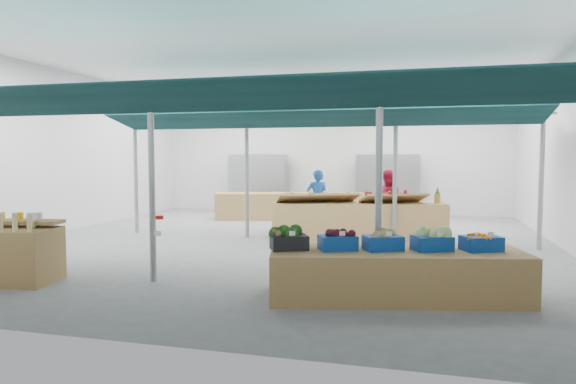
# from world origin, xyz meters

# --- Properties ---
(floor) EXTENTS (13.00, 13.00, 0.00)m
(floor) POSITION_xyz_m (0.00, 0.00, 0.00)
(floor) COLOR slate
(floor) RESTS_ON ground
(hall) EXTENTS (13.00, 13.00, 13.00)m
(hall) POSITION_xyz_m (0.00, 1.44, 2.65)
(hall) COLOR silver
(hall) RESTS_ON ground
(pole_grid) EXTENTS (10.00, 4.60, 3.00)m
(pole_grid) POSITION_xyz_m (0.75, -1.75, 1.81)
(pole_grid) COLOR gray
(pole_grid) RESTS_ON floor
(awnings) EXTENTS (9.50, 7.08, 0.30)m
(awnings) POSITION_xyz_m (0.75, -1.75, 2.78)
(awnings) COLOR black
(awnings) RESTS_ON pole_grid
(back_shelving_left) EXTENTS (2.00, 0.50, 2.00)m
(back_shelving_left) POSITION_xyz_m (-2.50, 6.00, 1.00)
(back_shelving_left) COLOR #B23F33
(back_shelving_left) RESTS_ON floor
(back_shelving_right) EXTENTS (2.00, 0.50, 2.00)m
(back_shelving_right) POSITION_xyz_m (2.00, 6.00, 1.00)
(back_shelving_right) COLOR #B23F33
(back_shelving_right) RESTS_ON floor
(veg_counter) EXTENTS (3.62, 1.88, 0.67)m
(veg_counter) POSITION_xyz_m (2.76, -4.05, 0.34)
(veg_counter) COLOR olive
(veg_counter) RESTS_ON floor
(fruit_counter) EXTENTS (4.15, 1.78, 0.87)m
(fruit_counter) POSITION_xyz_m (1.63, 0.92, 0.43)
(fruit_counter) COLOR olive
(fruit_counter) RESTS_ON floor
(far_counter) EXTENTS (4.64, 2.01, 0.82)m
(far_counter) POSITION_xyz_m (-0.90, 4.24, 0.41)
(far_counter) COLOR olive
(far_counter) RESTS_ON floor
(crate_stack) EXTENTS (0.53, 0.44, 0.56)m
(crate_stack) POSITION_xyz_m (2.65, -3.87, 0.28)
(crate_stack) COLOR navy
(crate_stack) RESTS_ON floor
(vendor_left) EXTENTS (0.66, 0.50, 1.62)m
(vendor_left) POSITION_xyz_m (0.43, 2.02, 0.81)
(vendor_left) COLOR #1B50B2
(vendor_left) RESTS_ON floor
(vendor_right) EXTENTS (0.90, 0.76, 1.62)m
(vendor_right) POSITION_xyz_m (2.23, 2.02, 0.81)
(vendor_right) COLOR #B21536
(vendor_right) RESTS_ON floor
(crate_broccoli) EXTENTS (0.60, 0.53, 0.35)m
(crate_broccoli) POSITION_xyz_m (1.31, -4.38, 0.83)
(crate_broccoli) COLOR black
(crate_broccoli) RESTS_ON veg_counter
(crate_beets) EXTENTS (0.60, 0.53, 0.29)m
(crate_beets) POSITION_xyz_m (1.96, -4.23, 0.80)
(crate_beets) COLOR navy
(crate_beets) RESTS_ON veg_counter
(crate_celeriac) EXTENTS (0.60, 0.53, 0.31)m
(crate_celeriac) POSITION_xyz_m (2.57, -4.09, 0.82)
(crate_celeriac) COLOR navy
(crate_celeriac) RESTS_ON veg_counter
(crate_cabbage) EXTENTS (0.60, 0.53, 0.35)m
(crate_cabbage) POSITION_xyz_m (3.23, -3.94, 0.83)
(crate_cabbage) COLOR navy
(crate_cabbage) RESTS_ON veg_counter
(crate_carrots) EXTENTS (0.60, 0.53, 0.29)m
(crate_carrots) POSITION_xyz_m (3.88, -3.79, 0.78)
(crate_carrots) COLOR navy
(crate_carrots) RESTS_ON veg_counter
(sparrow) EXTENTS (0.12, 0.09, 0.11)m
(sparrow) POSITION_xyz_m (1.19, -4.52, 0.92)
(sparrow) COLOR brown
(sparrow) RESTS_ON crate_broccoli
(pole_ribbon) EXTENTS (0.12, 0.12, 0.28)m
(pole_ribbon) POSITION_xyz_m (-0.50, -4.69, 1.08)
(pole_ribbon) COLOR red
(pole_ribbon) RESTS_ON pole_grid
(apple_heap_yellow) EXTENTS (2.02, 1.41, 0.27)m
(apple_heap_yellow) POSITION_xyz_m (0.71, 0.63, 1.03)
(apple_heap_yellow) COLOR #997247
(apple_heap_yellow) RESTS_ON fruit_counter
(apple_heap_red) EXTENTS (1.66, 1.25, 0.27)m
(apple_heap_red) POSITION_xyz_m (2.45, 1.00, 1.03)
(apple_heap_red) COLOR #997247
(apple_heap_red) RESTS_ON fruit_counter
(pineapple) EXTENTS (0.14, 0.14, 0.39)m
(pineapple) POSITION_xyz_m (3.44, 1.21, 1.05)
(pineapple) COLOR #8C6019
(pineapple) RESTS_ON fruit_counter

